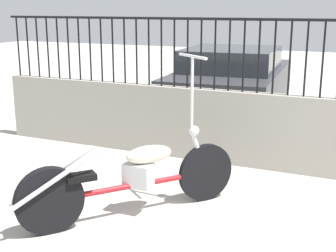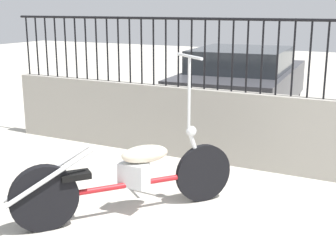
{
  "view_description": "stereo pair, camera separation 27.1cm",
  "coord_description": "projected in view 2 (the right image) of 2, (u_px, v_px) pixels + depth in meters",
  "views": [
    {
      "loc": [
        0.33,
        -2.95,
        2.04
      ],
      "look_at": [
        -1.83,
        1.83,
        0.7
      ],
      "focal_mm": 50.0,
      "sensor_mm": 36.0,
      "label": 1
    },
    {
      "loc": [
        0.57,
        -2.83,
        2.04
      ],
      "look_at": [
        -1.83,
        1.83,
        0.7
      ],
      "focal_mm": 50.0,
      "sensor_mm": 36.0,
      "label": 2
    }
  ],
  "objects": [
    {
      "name": "car_dark_grey",
      "position": [
        243.0,
        81.0,
        8.87
      ],
      "size": [
        2.14,
        4.09,
        1.3
      ],
      "rotation": [
        0.0,
        0.0,
        1.66
      ],
      "color": "black",
      "rests_on": "ground_plane"
    },
    {
      "name": "motorcycle_red",
      "position": [
        119.0,
        178.0,
        4.6
      ],
      "size": [
        1.57,
        1.91,
        1.58
      ],
      "rotation": [
        0.0,
        0.0,
        0.89
      ],
      "color": "black",
      "rests_on": "ground_plane"
    }
  ]
}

